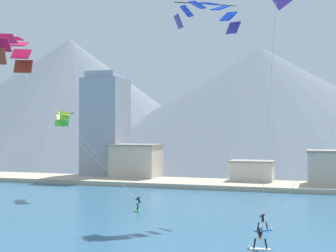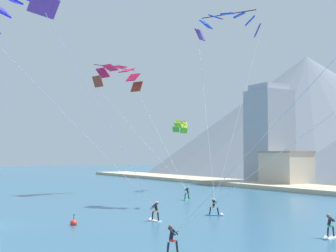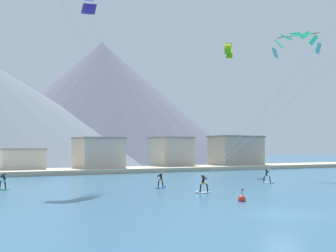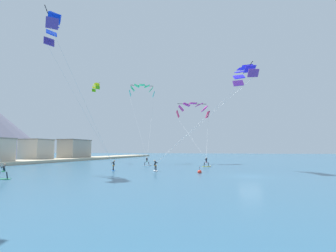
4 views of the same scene
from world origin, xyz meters
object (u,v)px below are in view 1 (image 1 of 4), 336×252
parafoil_kite_distant_low_drift (63,117)px  parafoil_kite_far_left (208,14)px  kitesurfer_near_trail (257,242)px  kitesurfer_mid_center (138,206)px  kitesurfer_far_left (265,225)px  parafoil_kite_mid_center (12,49)px

parafoil_kite_distant_low_drift → parafoil_kite_far_left: bearing=-18.2°
kitesurfer_near_trail → parafoil_kite_far_left: parafoil_kite_far_left is taller
kitesurfer_near_trail → parafoil_kite_distant_low_drift: size_ratio=0.44×
kitesurfer_near_trail → parafoil_kite_far_left: 24.89m
kitesurfer_near_trail → kitesurfer_mid_center: size_ratio=1.01×
kitesurfer_far_left → parafoil_kite_distant_low_drift: (-27.49, 13.42, 9.89)m
kitesurfer_near_trail → parafoil_kite_distant_low_drift: parafoil_kite_distant_low_drift is taller
parafoil_kite_mid_center → parafoil_kite_distant_low_drift: parafoil_kite_mid_center is taller
kitesurfer_near_trail → parafoil_kite_mid_center: 33.53m
kitesurfer_mid_center → parafoil_kite_distant_low_drift: parafoil_kite_distant_low_drift is taller
kitesurfer_mid_center → kitesurfer_far_left: bearing=-23.1°
kitesurfer_mid_center → parafoil_kite_mid_center: size_ratio=0.10×
parafoil_kite_distant_low_drift → kitesurfer_near_trail: bearing=-36.0°
kitesurfer_mid_center → parafoil_kite_far_left: 21.43m
kitesurfer_near_trail → parafoil_kite_distant_low_drift: 35.54m
kitesurfer_near_trail → parafoil_kite_mid_center: parafoil_kite_mid_center is taller
kitesurfer_mid_center → parafoil_kite_mid_center: (-13.39, -3.51, 16.85)m
kitesurfer_mid_center → parafoil_kite_distant_low_drift: (-13.50, 7.46, 9.81)m
kitesurfer_far_left → parafoil_kite_far_left: (-6.46, 6.52, 20.15)m
parafoil_kite_mid_center → parafoil_kite_far_left: size_ratio=0.84×
kitesurfer_far_left → kitesurfer_near_trail: bearing=-88.7°
parafoil_kite_mid_center → parafoil_kite_far_left: (20.92, 4.07, 3.21)m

